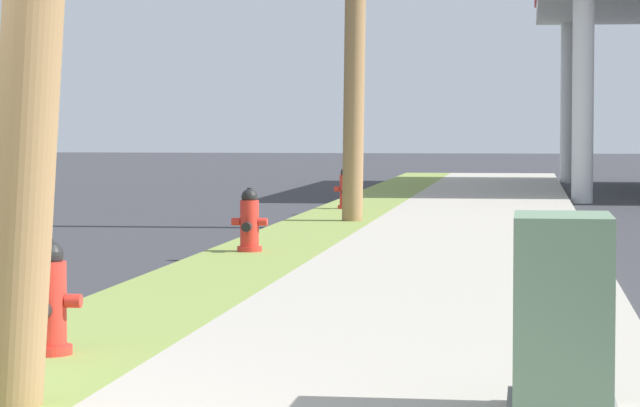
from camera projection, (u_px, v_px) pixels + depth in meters
fire_hydrant_nearest at (49, 304)px, 9.50m from camera, size 0.42×0.38×0.74m
fire_hydrant_second at (249, 224)px, 17.33m from camera, size 0.42×0.38×0.74m
fire_hydrant_third at (346, 190)px, 26.32m from camera, size 0.42×0.37×0.74m
utility_cabinet at (562, 324)px, 7.48m from camera, size 0.55×0.78×1.02m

